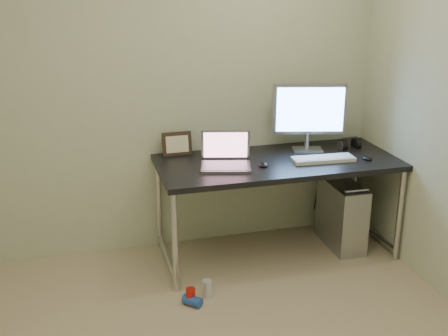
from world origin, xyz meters
TOP-DOWN VIEW (x-y plane):
  - wall_back at (0.00, 1.75)m, footprint 3.50×0.02m
  - desk at (0.88, 1.37)m, footprint 1.74×0.76m
  - tower_computer at (1.42, 1.36)m, footprint 0.22×0.50m
  - cable_a at (1.37, 1.70)m, footprint 0.01×0.16m
  - cable_b at (1.46, 1.68)m, footprint 0.02×0.11m
  - can_red at (0.10, 0.84)m, footprint 0.08×0.08m
  - can_white at (0.23, 0.90)m, footprint 0.08×0.08m
  - can_blue at (0.11, 0.82)m, footprint 0.14×0.13m
  - laptop at (0.48, 1.34)m, footprint 0.40×0.36m
  - monitor at (1.17, 1.52)m, footprint 0.54×0.21m
  - keyboard at (1.19, 1.26)m, footprint 0.46×0.17m
  - mouse_right at (1.51, 1.21)m, footprint 0.07×0.11m
  - mouse_left at (0.73, 1.26)m, footprint 0.08×0.11m
  - headphones at (1.52, 1.50)m, footprint 0.16×0.10m
  - picture_frame at (0.19, 1.67)m, footprint 0.22×0.07m
  - webcam at (0.43, 1.67)m, footprint 0.04×0.03m

SIDE VIEW (x-z plane):
  - can_blue at x=0.11m, z-range 0.00..0.07m
  - can_red at x=0.10m, z-range 0.00..0.11m
  - can_white at x=0.23m, z-range 0.00..0.12m
  - tower_computer at x=1.42m, z-range -0.02..0.53m
  - cable_b at x=1.46m, z-range 0.02..0.74m
  - cable_a at x=1.37m, z-range 0.06..0.74m
  - desk at x=0.88m, z-range 0.30..1.05m
  - keyboard at x=1.19m, z-range 0.75..0.78m
  - mouse_right at x=1.51m, z-range 0.75..0.79m
  - mouse_left at x=0.73m, z-range 0.75..0.79m
  - headphones at x=1.52m, z-range 0.72..0.83m
  - laptop at x=0.48m, z-range 0.69..0.93m
  - webcam at x=0.43m, z-range 0.78..0.88m
  - picture_frame at x=0.19m, z-range 0.75..0.93m
  - monitor at x=1.17m, z-range 0.79..1.31m
  - wall_back at x=0.00m, z-range 0.00..2.50m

